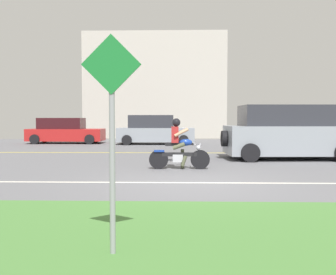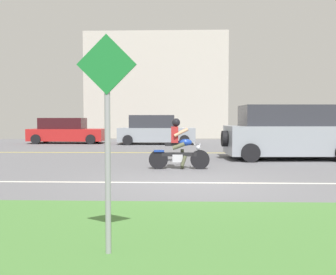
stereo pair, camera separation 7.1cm
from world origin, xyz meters
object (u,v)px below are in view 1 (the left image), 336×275
(suv_nearby, at_px, (287,133))
(street_sign, at_px, (112,123))
(parked_car_0, at_px, (65,131))
(motorcyclist, at_px, (179,148))
(parked_car_1, at_px, (155,131))

(suv_nearby, height_order, street_sign, street_sign)
(parked_car_0, bearing_deg, motorcyclist, -58.95)
(motorcyclist, bearing_deg, parked_car_0, 121.05)
(suv_nearby, relative_size, parked_car_1, 1.07)
(motorcyclist, xyz_separation_m, street_sign, (-0.69, -7.16, 0.81))
(motorcyclist, height_order, street_sign, street_sign)
(parked_car_1, xyz_separation_m, street_sign, (0.70, -17.78, 0.67))
(motorcyclist, distance_m, suv_nearby, 4.88)
(parked_car_0, relative_size, parked_car_1, 1.01)
(parked_car_1, relative_size, street_sign, 1.85)
(suv_nearby, distance_m, street_sign, 11.06)
(suv_nearby, xyz_separation_m, parked_car_1, (-5.32, 7.73, -0.18))
(parked_car_0, height_order, street_sign, street_sign)
(motorcyclist, xyz_separation_m, parked_car_0, (-6.73, 11.18, 0.07))
(suv_nearby, relative_size, parked_car_0, 1.07)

